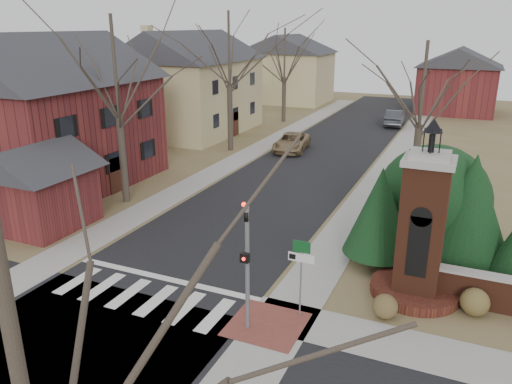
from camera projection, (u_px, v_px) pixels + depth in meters
The scene contains 28 objects.
ground at pixel (128, 308), 17.36m from camera, with size 120.00×120.00×0.00m, color brown.
main_street at pixel (316, 159), 36.43m from camera, with size 8.00×70.00×0.01m, color black.
cross_street at pixel (65, 358), 14.76m from camera, with size 120.00×8.00×0.01m, color black.
crosswalk_zone at pixel (142, 297), 18.05m from camera, with size 8.00×2.20×0.02m, color silver.
stop_bar at pixel (165, 279), 19.35m from camera, with size 8.00×0.35×0.02m, color silver.
sidewalk_right_main at pixel (389, 167), 34.45m from camera, with size 2.00×60.00×0.02m, color gray.
sidewalk_left at pixel (252, 152), 38.42m from camera, with size 2.00×60.00×0.02m, color gray.
curb_apron at pixel (267, 324), 16.39m from camera, with size 2.40×2.40×0.02m, color brown.
traffic_signal_pole at pixel (247, 256), 15.39m from camera, with size 0.28×0.41×4.50m.
sign_post at pixel (301, 263), 16.32m from camera, with size 0.90×0.07×2.75m.
brick_gate_monument at pixel (420, 240), 17.56m from camera, with size 3.20×3.20×6.47m.
house_brick_left at pixel (48, 108), 29.50m from camera, with size 9.80×11.80×9.42m.
house_stucco_left at pixel (190, 81), 44.45m from camera, with size 9.80×12.80×9.28m.
garage_left at pixel (38, 182), 23.79m from camera, with size 4.80×4.80×4.29m.
house_distant_left at pixel (287, 67), 62.20m from camera, with size 10.80×8.80×8.53m.
house_distant_right at pixel (458, 79), 54.76m from camera, with size 8.80×8.80×7.30m.
evergreen_near at pixel (380, 211), 19.94m from camera, with size 2.80×2.80×4.10m.
evergreen_mid at pixel (471, 206), 19.63m from camera, with size 3.40×3.40×4.70m.
evergreen_mass at pixel (433, 196), 21.39m from camera, with size 4.80×4.80×4.80m, color black.
bare_tree_0 at pixel (114, 59), 25.37m from camera, with size 8.05×8.05×11.15m.
bare_tree_1 at pixel (229, 43), 36.54m from camera, with size 8.40×8.40×11.64m.
bare_tree_2 at pixel (285, 50), 48.32m from camera, with size 7.35×7.35×10.19m.
bare_tree_3 at pixel (424, 78), 26.23m from camera, with size 7.00×7.00×9.70m.
bare_tree_4 at pixel (10, 329), 5.23m from camera, with size 6.65×6.65×9.21m.
pickup_truck at pixel (292, 142), 38.71m from camera, with size 2.22×4.81×1.34m, color #8F744E.
distant_car at pixel (395, 118), 48.30m from camera, with size 1.61×4.61×1.52m, color #383C41.
dry_shrub_left at pixel (385, 306), 16.67m from camera, with size 0.85×0.85×0.85m, color brown.
dry_shrub_right at pixel (475, 302), 16.83m from camera, with size 0.96×0.96×0.96m, color brown.
Camera 1 is at (10.17, -12.08, 9.39)m, focal length 35.00 mm.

